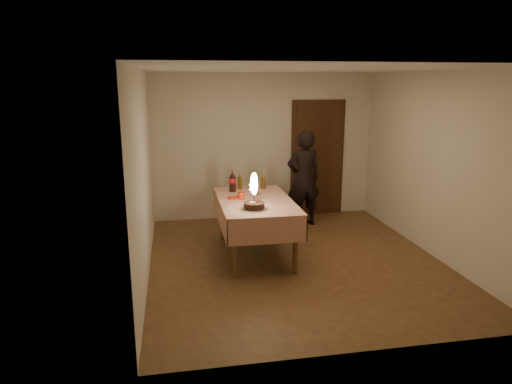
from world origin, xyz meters
The scene contains 13 objects.
ground centered at (0.00, 0.00, 0.00)m, with size 4.00×4.50×0.01m, color brown.
room_shell centered at (0.03, 0.08, 1.65)m, with size 4.04×4.54×2.62m.
dining_table centered at (-0.51, 0.33, 0.72)m, with size 1.02×1.72×0.82m.
birthday_cake centered at (-0.61, -0.14, 0.94)m, with size 0.34×0.34×0.48m.
red_plate centered at (-0.56, 0.16, 0.83)m, with size 0.22×0.22×0.01m, color red.
red_cup centered at (-0.71, 0.39, 0.87)m, with size 0.08×0.08×0.10m, color red.
clear_cup centered at (-0.48, 0.30, 0.87)m, with size 0.07×0.07×0.09m, color white.
napkin_stack centered at (-0.81, 0.44, 0.83)m, with size 0.15×0.15×0.02m, color #A12A12.
cola_bottle centered at (-0.76, 0.88, 0.98)m, with size 0.10×0.10×0.32m.
amber_bottle_left centered at (-0.63, 1.04, 0.94)m, with size 0.06×0.06×0.25m.
amber_bottle_right centered at (-0.27, 0.97, 0.94)m, with size 0.06×0.06×0.25m.
amber_bottle_mid centered at (-0.44, 0.99, 0.94)m, with size 0.06×0.06×0.25m.
photographer centered at (0.56, 1.60, 0.83)m, with size 0.64×0.48×1.65m.
Camera 1 is at (-1.62, -5.78, 2.45)m, focal length 32.00 mm.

